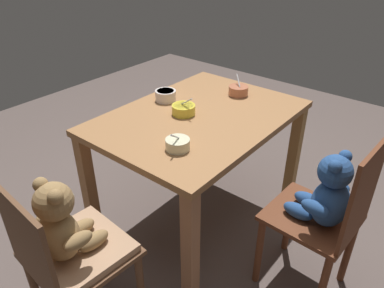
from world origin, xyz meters
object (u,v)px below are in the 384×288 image
(dining_table, at_px, (199,132))
(porridge_bowl_white_far_center, at_px, (166,95))
(porridge_bowl_terracotta_near_right, at_px, (238,90))
(porridge_bowl_cream_near_left, at_px, (178,144))
(teddy_chair_near_left, at_px, (67,241))
(teddy_chair_near_front, at_px, (327,204))
(porridge_bowl_yellow_center, at_px, (184,109))

(dining_table, xyz_separation_m, porridge_bowl_white_far_center, (0.03, 0.28, 0.14))
(porridge_bowl_terracotta_near_right, relative_size, porridge_bowl_cream_near_left, 0.99)
(teddy_chair_near_left, bearing_deg, teddy_chair_near_front, -35.80)
(dining_table, bearing_deg, porridge_bowl_cream_near_left, -156.83)
(dining_table, height_order, porridge_bowl_white_far_center, porridge_bowl_white_far_center)
(porridge_bowl_yellow_center, bearing_deg, porridge_bowl_white_far_center, 69.62)
(teddy_chair_near_left, distance_m, porridge_bowl_yellow_center, 0.92)
(teddy_chair_near_left, distance_m, porridge_bowl_terracotta_near_right, 1.33)
(teddy_chair_near_front, xyz_separation_m, porridge_bowl_white_far_center, (0.08, 1.06, 0.23))
(dining_table, distance_m, porridge_bowl_cream_near_left, 0.41)
(dining_table, xyz_separation_m, teddy_chair_near_front, (-0.05, -0.78, -0.08))
(porridge_bowl_white_far_center, bearing_deg, porridge_bowl_terracotta_near_right, -40.21)
(porridge_bowl_terracotta_near_right, xyz_separation_m, porridge_bowl_white_far_center, (-0.35, 0.29, 0.00))
(dining_table, height_order, porridge_bowl_cream_near_left, porridge_bowl_cream_near_left)
(porridge_bowl_terracotta_near_right, height_order, porridge_bowl_cream_near_left, porridge_bowl_terracotta_near_right)
(porridge_bowl_cream_near_left, bearing_deg, porridge_bowl_yellow_center, 36.05)
(dining_table, height_order, porridge_bowl_yellow_center, porridge_bowl_yellow_center)
(dining_table, bearing_deg, porridge_bowl_terracotta_near_right, -2.50)
(porridge_bowl_white_far_center, xyz_separation_m, porridge_bowl_cream_near_left, (-0.38, -0.43, -0.00))
(dining_table, distance_m, porridge_bowl_white_far_center, 0.31)
(dining_table, relative_size, porridge_bowl_yellow_center, 8.27)
(teddy_chair_near_left, height_order, porridge_bowl_cream_near_left, porridge_bowl_cream_near_left)
(dining_table, bearing_deg, teddy_chair_near_left, -176.61)
(porridge_bowl_yellow_center, bearing_deg, teddy_chair_near_front, -90.23)
(porridge_bowl_terracotta_near_right, distance_m, porridge_bowl_yellow_center, 0.43)
(porridge_bowl_white_far_center, bearing_deg, teddy_chair_near_left, -160.97)
(teddy_chair_near_front, relative_size, porridge_bowl_cream_near_left, 7.44)
(porridge_bowl_yellow_center, bearing_deg, porridge_bowl_terracotta_near_right, -11.59)
(teddy_chair_near_front, xyz_separation_m, porridge_bowl_cream_near_left, (-0.30, 0.63, 0.22))
(dining_table, relative_size, porridge_bowl_white_far_center, 9.26)
(teddy_chair_near_front, distance_m, porridge_bowl_cream_near_left, 0.73)
(dining_table, relative_size, porridge_bowl_terracotta_near_right, 9.56)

